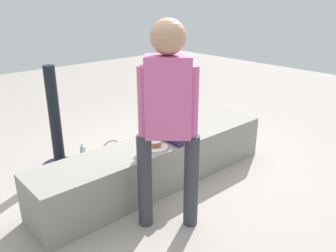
{
  "coord_description": "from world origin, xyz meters",
  "views": [
    {
      "loc": [
        -1.86,
        -2.21,
        1.65
      ],
      "look_at": [
        -0.12,
        -0.26,
        0.67
      ],
      "focal_mm": 37.15,
      "sensor_mm": 36.0,
      "label": 1
    }
  ],
  "objects": [
    {
      "name": "ground_plane",
      "position": [
        0.0,
        0.0,
        0.0
      ],
      "size": [
        12.0,
        12.0,
        0.0
      ],
      "primitive_type": "plane",
      "color": "#9E948E"
    },
    {
      "name": "gift_bag",
      "position": [
        0.53,
        0.74,
        0.13
      ],
      "size": [
        0.19,
        0.11,
        0.29
      ],
      "color": "gold",
      "rests_on": "ground_plane"
    },
    {
      "name": "water_bottle_near_gift",
      "position": [
        -0.28,
        0.94,
        0.08
      ],
      "size": [
        0.07,
        0.07,
        0.18
      ],
      "color": "silver",
      "rests_on": "ground_plane"
    },
    {
      "name": "railing_post",
      "position": [
        -0.56,
        0.9,
        0.39
      ],
      "size": [
        0.36,
        0.36,
        1.05
      ],
      "color": "black",
      "rests_on": "ground_plane"
    },
    {
      "name": "concrete_ledge",
      "position": [
        0.0,
        0.0,
        0.21
      ],
      "size": [
        2.4,
        0.47,
        0.42
      ],
      "primitive_type": "cube",
      "color": "gray",
      "rests_on": "ground_plane"
    },
    {
      "name": "handbag_brown_canvas",
      "position": [
        -0.19,
        0.52,
        0.11
      ],
      "size": [
        0.31,
        0.14,
        0.32
      ],
      "color": "brown",
      "rests_on": "ground_plane"
    },
    {
      "name": "cake_plate",
      "position": [
        -0.12,
        -0.09,
        0.44
      ],
      "size": [
        0.22,
        0.22,
        0.07
      ],
      "color": "white",
      "rests_on": "concrete_ledge"
    },
    {
      "name": "child_seated",
      "position": [
        0.11,
        -0.02,
        0.64
      ],
      "size": [
        0.28,
        0.32,
        0.48
      ],
      "color": "#27214F",
      "rests_on": "concrete_ledge"
    },
    {
      "name": "handbag_black_leather",
      "position": [
        -0.59,
        0.48,
        0.11
      ],
      "size": [
        0.29,
        0.1,
        0.3
      ],
      "color": "black",
      "rests_on": "ground_plane"
    },
    {
      "name": "adult_standing",
      "position": [
        -0.36,
        -0.53,
        0.92
      ],
      "size": [
        0.36,
        0.35,
        1.52
      ],
      "color": "#32343B",
      "rests_on": "ground_plane"
    },
    {
      "name": "cake_box_white",
      "position": [
        0.65,
        0.42,
        0.07
      ],
      "size": [
        0.33,
        0.37,
        0.14
      ],
      "primitive_type": "cube",
      "rotation": [
        0.0,
        0.0,
        0.26
      ],
      "color": "white",
      "rests_on": "ground_plane"
    }
  ]
}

